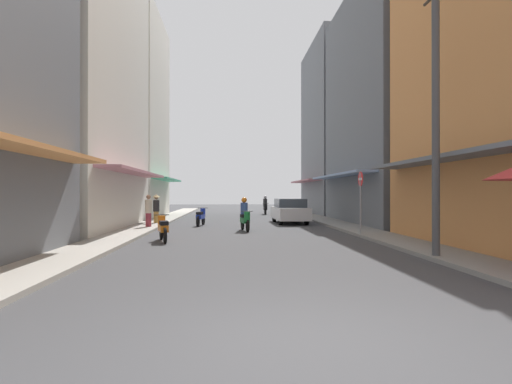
# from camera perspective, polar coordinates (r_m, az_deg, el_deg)

# --- Properties ---
(ground_plane) EXTENTS (88.62, 88.62, 0.00)m
(ground_plane) POSITION_cam_1_polar(r_m,az_deg,el_deg) (20.83, -1.45, -5.06)
(ground_plane) COLOR #424244
(sidewalk_left) EXTENTS (1.64, 48.28, 0.12)m
(sidewalk_left) POSITION_cam_1_polar(r_m,az_deg,el_deg) (21.24, -15.53, -4.79)
(sidewalk_left) COLOR #ADA89E
(sidewalk_left) RESTS_ON ground
(sidewalk_right) EXTENTS (1.64, 48.28, 0.12)m
(sidewalk_right) POSITION_cam_1_polar(r_m,az_deg,el_deg) (21.66, 12.34, -4.71)
(sidewalk_right) COLOR gray
(sidewalk_right) RESTS_ON ground
(building_left_mid) EXTENTS (7.05, 10.87, 17.78)m
(building_left_mid) POSITION_cam_1_polar(r_m,az_deg,el_deg) (22.94, -25.62, 17.90)
(building_left_mid) COLOR silver
(building_left_mid) RESTS_ON ground
(building_left_far) EXTENTS (7.05, 8.53, 14.97)m
(building_left_far) POSITION_cam_1_polar(r_m,az_deg,el_deg) (31.88, -18.80, 10.13)
(building_left_far) COLOR silver
(building_left_far) RESTS_ON ground
(building_right_mid) EXTENTS (7.05, 10.64, 13.36)m
(building_right_mid) POSITION_cam_1_polar(r_m,az_deg,el_deg) (25.15, 19.63, 11.07)
(building_right_mid) COLOR slate
(building_right_mid) RESTS_ON ground
(building_right_far) EXTENTS (7.05, 9.18, 14.26)m
(building_right_far) POSITION_cam_1_polar(r_m,az_deg,el_deg) (34.86, 12.73, 8.64)
(building_right_far) COLOR slate
(building_right_far) RESTS_ON ground
(motorbike_black) EXTENTS (0.55, 1.81, 1.58)m
(motorbike_black) POSITION_cam_1_polar(r_m,az_deg,el_deg) (33.70, 1.33, -2.01)
(motorbike_black) COLOR black
(motorbike_black) RESTS_ON ground
(motorbike_blue) EXTENTS (0.58, 1.80, 0.96)m
(motorbike_blue) POSITION_cam_1_polar(r_m,az_deg,el_deg) (22.05, -7.85, -3.47)
(motorbike_blue) COLOR black
(motorbike_blue) RESTS_ON ground
(motorbike_orange) EXTENTS (0.68, 1.77, 0.96)m
(motorbike_orange) POSITION_cam_1_polar(r_m,az_deg,el_deg) (15.05, -13.14, -4.98)
(motorbike_orange) COLOR black
(motorbike_orange) RESTS_ON ground
(motorbike_green) EXTENTS (0.57, 1.80, 1.58)m
(motorbike_green) POSITION_cam_1_polar(r_m,az_deg,el_deg) (18.76, -1.60, -3.43)
(motorbike_green) COLOR black
(motorbike_green) RESTS_ON ground
(parked_car) EXTENTS (1.86, 4.14, 1.45)m
(parked_car) POSITION_cam_1_polar(r_m,az_deg,el_deg) (23.66, 4.84, -2.68)
(parked_car) COLOR silver
(parked_car) RESTS_ON ground
(pedestrian_midway) EXTENTS (0.34, 0.34, 1.70)m
(pedestrian_midway) POSITION_cam_1_polar(r_m,az_deg,el_deg) (20.48, -15.09, -2.74)
(pedestrian_midway) COLOR #99333F
(pedestrian_midway) RESTS_ON ground
(pedestrian_crossing) EXTENTS (0.44, 0.44, 1.71)m
(pedestrian_crossing) POSITION_cam_1_polar(r_m,az_deg,el_deg) (22.99, -14.04, -2.19)
(pedestrian_crossing) COLOR #BF8C3F
(pedestrian_crossing) RESTS_ON ground
(utility_pole) EXTENTS (0.20, 1.20, 7.63)m
(utility_pole) POSITION_cam_1_polar(r_m,az_deg,el_deg) (11.76, 24.26, 10.28)
(utility_pole) COLOR #4C4C4F
(utility_pole) RESTS_ON ground
(street_sign_no_entry) EXTENTS (0.07, 0.60, 2.65)m
(street_sign_no_entry) POSITION_cam_1_polar(r_m,az_deg,el_deg) (16.84, 14.68, -0.34)
(street_sign_no_entry) COLOR gray
(street_sign_no_entry) RESTS_ON ground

